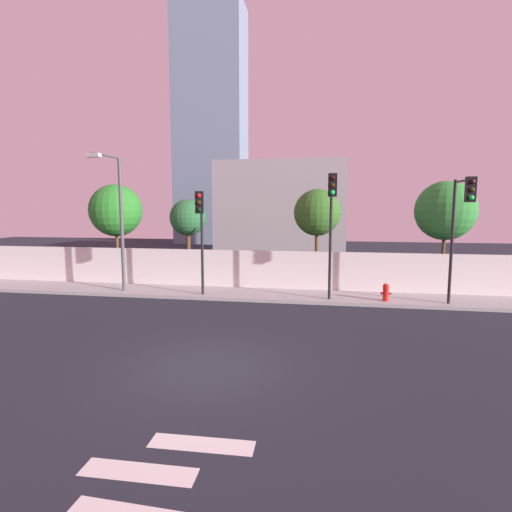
# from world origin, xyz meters

# --- Properties ---
(ground_plane) EXTENTS (80.00, 80.00, 0.00)m
(ground_plane) POSITION_xyz_m (0.00, 0.00, 0.00)
(ground_plane) COLOR #20232D
(sidewalk) EXTENTS (36.00, 2.40, 0.15)m
(sidewalk) POSITION_xyz_m (0.00, 8.20, 0.07)
(sidewalk) COLOR #9D9D9D
(sidewalk) RESTS_ON ground
(perimeter_wall) EXTENTS (36.00, 0.18, 1.80)m
(perimeter_wall) POSITION_xyz_m (0.00, 9.49, 1.05)
(perimeter_wall) COLOR silver
(perimeter_wall) RESTS_ON sidewalk
(crosswalk_marking) EXTENTS (2.54, 3.02, 0.01)m
(crosswalk_marking) POSITION_xyz_m (0.44, -4.53, 0.00)
(crosswalk_marking) COLOR silver
(crosswalk_marking) RESTS_ON ground
(traffic_light_left) EXTENTS (0.35, 1.74, 4.94)m
(traffic_light_left) POSITION_xyz_m (7.93, 6.77, 3.76)
(traffic_light_left) COLOR black
(traffic_light_left) RESTS_ON sidewalk
(traffic_light_center) EXTENTS (0.34, 1.12, 5.18)m
(traffic_light_center) POSITION_xyz_m (3.14, 7.10, 3.88)
(traffic_light_center) COLOR black
(traffic_light_center) RESTS_ON sidewalk
(traffic_light_right) EXTENTS (0.53, 1.44, 4.51)m
(traffic_light_right) POSITION_xyz_m (-2.29, 6.90, 3.45)
(traffic_light_right) COLOR black
(traffic_light_right) RESTS_ON sidewalk
(street_lamp_curbside) EXTENTS (0.62, 2.04, 6.13)m
(street_lamp_curbside) POSITION_xyz_m (-6.36, 7.46, 3.83)
(street_lamp_curbside) COLOR #4C4C51
(street_lamp_curbside) RESTS_ON sidewalk
(fire_hydrant) EXTENTS (0.44, 0.26, 0.73)m
(fire_hydrant) POSITION_xyz_m (5.44, 7.59, 0.54)
(fire_hydrant) COLOR red
(fire_hydrant) RESTS_ON sidewalk
(roadside_tree_leftmost) EXTENTS (2.83, 2.83, 5.27)m
(roadside_tree_leftmost) POSITION_xyz_m (-8.36, 10.91, 3.85)
(roadside_tree_leftmost) COLOR brown
(roadside_tree_leftmost) RESTS_ON ground
(roadside_tree_midleft) EXTENTS (1.92, 1.92, 4.45)m
(roadside_tree_midleft) POSITION_xyz_m (-4.26, 10.91, 3.46)
(roadside_tree_midleft) COLOR brown
(roadside_tree_midleft) RESTS_ON ground
(roadside_tree_midright) EXTENTS (2.33, 2.33, 4.93)m
(roadside_tree_midright) POSITION_xyz_m (2.50, 10.91, 3.75)
(roadside_tree_midright) COLOR brown
(roadside_tree_midright) RESTS_ON ground
(roadside_tree_rightmost) EXTENTS (2.80, 2.80, 5.26)m
(roadside_tree_rightmost) POSITION_xyz_m (8.51, 10.91, 3.85)
(roadside_tree_rightmost) COLOR brown
(roadside_tree_rightmost) RESTS_ON ground
(low_building_distant) EXTENTS (10.13, 6.00, 7.63)m
(low_building_distant) POSITION_xyz_m (-0.60, 23.49, 3.81)
(low_building_distant) COLOR #9C9C9C
(low_building_distant) RESTS_ON ground
(tower_on_skyline) EXTENTS (7.64, 5.00, 26.11)m
(tower_on_skyline) POSITION_xyz_m (-9.98, 35.49, 13.06)
(tower_on_skyline) COLOR slate
(tower_on_skyline) RESTS_ON ground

